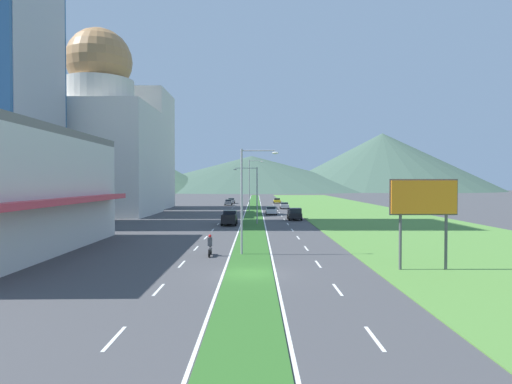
{
  "coord_description": "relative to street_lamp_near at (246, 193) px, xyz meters",
  "views": [
    {
      "loc": [
        0.45,
        -29.38,
        6.13
      ],
      "look_at": [
        0.37,
        51.34,
        4.33
      ],
      "focal_mm": 31.18,
      "sensor_mm": 36.0,
      "label": 1
    }
  ],
  "objects": [
    {
      "name": "car_3",
      "position": [
        3.7,
        46.46,
        -4.39
      ],
      "size": [
        2.03,
        4.61,
        1.54
      ],
      "rotation": [
        0.0,
        0.0,
        -1.57
      ],
      "color": "silver",
      "rests_on": "ground_plane"
    },
    {
      "name": "street_lamp_near",
      "position": [
        0.0,
        0.0,
        0.0
      ],
      "size": [
        3.19,
        0.28,
        8.93
      ],
      "color": "#99999E",
      "rests_on": "ground_plane"
    },
    {
      "name": "lane_dash_right_9",
      "position": [
        5.49,
        43.04,
        -5.18
      ],
      "size": [
        0.16,
        2.8,
        0.01
      ],
      "primitive_type": "cube",
      "color": "silver",
      "rests_on": "ground_plane"
    },
    {
      "name": "street_lamp_mid",
      "position": [
        0.55,
        27.45,
        -0.28
      ],
      "size": [
        3.52,
        0.5,
        8.33
      ],
      "color": "#99999E",
      "rests_on": "ground_plane"
    },
    {
      "name": "lane_dash_right_13",
      "position": [
        5.49,
        74.58,
        -5.18
      ],
      "size": [
        0.16,
        2.8,
        0.01
      ],
      "primitive_type": "cube",
      "color": "silver",
      "rests_on": "ground_plane"
    },
    {
      "name": "hill_far_right",
      "position": [
        93.54,
        288.8,
        15.79
      ],
      "size": [
        163.43,
        163.43,
        41.94
      ],
      "primitive_type": "cone",
      "color": "#3D5647",
      "rests_on": "ground_plane"
    },
    {
      "name": "lane_dash_left_4",
      "position": [
        -4.71,
        3.61,
        -5.18
      ],
      "size": [
        0.16,
        2.8,
        0.01
      ],
      "primitive_type": "cube",
      "color": "silver",
      "rests_on": "ground_plane"
    },
    {
      "name": "pickup_truck_1",
      "position": [
        -2.98,
        26.44,
        -4.2
      ],
      "size": [
        2.18,
        5.4,
        2.0
      ],
      "rotation": [
        0.0,
        0.0,
        1.57
      ],
      "color": "black",
      "rests_on": "ground_plane"
    },
    {
      "name": "car_0",
      "position": [
        -6.49,
        80.34,
        -4.4
      ],
      "size": [
        1.92,
        4.18,
        1.53
      ],
      "rotation": [
        0.0,
        0.0,
        1.57
      ],
      "color": "slate",
      "rests_on": "ground_plane"
    },
    {
      "name": "lane_dash_right_8",
      "position": [
        5.49,
        35.15,
        -5.18
      ],
      "size": [
        0.16,
        2.8,
        0.01
      ],
      "primitive_type": "cube",
      "color": "silver",
      "rests_on": "ground_plane"
    },
    {
      "name": "ground_plane",
      "position": [
        0.39,
        -7.93,
        -5.18
      ],
      "size": [
        600.0,
        600.0,
        0.0
      ],
      "primitive_type": "plane",
      "color": "#424244"
    },
    {
      "name": "hill_far_left",
      "position": [
        -86.8,
        242.49,
        11.19
      ],
      "size": [
        125.75,
        125.75,
        32.75
      ],
      "primitive_type": "cone",
      "color": "#47664C",
      "rests_on": "ground_plane"
    },
    {
      "name": "edge_line_median_right",
      "position": [
        2.14,
        52.07,
        -5.18
      ],
      "size": [
        0.16,
        240.0,
        0.01
      ],
      "primitive_type": "cube",
      "color": "silver",
      "rests_on": "ground_plane"
    },
    {
      "name": "lane_dash_left_7",
      "position": [
        -4.71,
        27.27,
        -5.18
      ],
      "size": [
        0.16,
        2.8,
        0.01
      ],
      "primitive_type": "cube",
      "color": "silver",
      "rests_on": "ground_plane"
    },
    {
      "name": "lane_dash_right_11",
      "position": [
        5.49,
        58.81,
        -5.18
      ],
      "size": [
        0.16,
        2.8,
        0.01
      ],
      "primitive_type": "cube",
      "color": "silver",
      "rests_on": "ground_plane"
    },
    {
      "name": "grass_verge_right",
      "position": [
        20.99,
        52.07,
        -5.15
      ],
      "size": [
        24.0,
        240.0,
        0.06
      ],
      "primitive_type": "cube",
      "color": "#518438",
      "rests_on": "ground_plane"
    },
    {
      "name": "lane_dash_left_6",
      "position": [
        -4.71,
        19.38,
        -5.18
      ],
      "size": [
        0.16,
        2.8,
        0.01
      ],
      "primitive_type": "cube",
      "color": "silver",
      "rests_on": "ground_plane"
    },
    {
      "name": "lane_dash_left_1",
      "position": [
        -4.71,
        -20.05,
        -5.18
      ],
      "size": [
        0.16,
        2.8,
        0.01
      ],
      "primitive_type": "cube",
      "color": "silver",
      "rests_on": "ground_plane"
    },
    {
      "name": "lane_dash_left_8",
      "position": [
        -4.71,
        35.15,
        -5.18
      ],
      "size": [
        0.16,
        2.8,
        0.01
      ],
      "primitive_type": "cube",
      "color": "silver",
      "rests_on": "ground_plane"
    },
    {
      "name": "edge_line_median_left",
      "position": [
        -1.36,
        52.07,
        -5.18
      ],
      "size": [
        0.16,
        240.0,
        0.01
      ],
      "primitive_type": "cube",
      "color": "silver",
      "rests_on": "ground_plane"
    },
    {
      "name": "lane_dash_left_5",
      "position": [
        -4.71,
        11.5,
        -5.18
      ],
      "size": [
        0.16,
        2.8,
        0.01
      ],
      "primitive_type": "cube",
      "color": "silver",
      "rests_on": "ground_plane"
    },
    {
      "name": "lane_dash_right_1",
      "position": [
        5.49,
        -20.05,
        -5.18
      ],
      "size": [
        0.16,
        2.8,
        0.01
      ],
      "primitive_type": "cube",
      "color": "silver",
      "rests_on": "ground_plane"
    },
    {
      "name": "billboard_roadside",
      "position": [
        12.45,
        -6.64,
        -0.42
      ],
      "size": [
        4.73,
        0.28,
        6.35
      ],
      "color": "#4C4C51",
      "rests_on": "ground_plane"
    },
    {
      "name": "lane_dash_left_14",
      "position": [
        -4.71,
        82.47,
        -5.18
      ],
      "size": [
        0.16,
        2.8,
        0.01
      ],
      "primitive_type": "cube",
      "color": "silver",
      "rests_on": "ground_plane"
    },
    {
      "name": "lane_dash_right_3",
      "position": [
        5.49,
        -4.27,
        -5.18
      ],
      "size": [
        0.16,
        2.8,
        0.01
      ],
      "primitive_type": "cube",
      "color": "silver",
      "rests_on": "ground_plane"
    },
    {
      "name": "lane_dash_left_12",
      "position": [
        -4.71,
        66.7,
        -5.18
      ],
      "size": [
        0.16,
        2.8,
        0.01
      ],
      "primitive_type": "cube",
      "color": "silver",
      "rests_on": "ground_plane"
    },
    {
      "name": "lane_dash_left_2",
      "position": [
        -4.71,
        -12.16,
        -5.18
      ],
      "size": [
        0.16,
        2.8,
        0.01
      ],
      "primitive_type": "cube",
      "color": "silver",
      "rests_on": "ground_plane"
    },
    {
      "name": "street_lamp_far",
      "position": [
        -0.27,
        54.96,
        0.91
      ],
      "size": [
        3.03,
        0.28,
        10.72
      ],
      "color": "#99999E",
      "rests_on": "ground_plane"
    },
    {
      "name": "lane_dash_left_9",
      "position": [
        -4.71,
        43.04,
        -5.18
      ],
      "size": [
        0.16,
        2.8,
        0.01
      ],
      "primitive_type": "cube",
      "color": "silver",
      "rests_on": "ground_plane"
    },
    {
      "name": "domed_building",
      "position": [
        -28.37,
        45.86,
        8.98
      ],
      "size": [
        19.66,
        19.66,
        34.68
      ],
      "color": "silver",
      "rests_on": "ground_plane"
    },
    {
      "name": "pickup_truck_0",
      "position": [
        7.1,
        34.5,
        -4.2
      ],
      "size": [
        2.18,
        5.4,
        2.0
      ],
      "rotation": [
        0.0,
        0.0,
        -1.57
      ],
      "color": "black",
      "rests_on": "ground_plane"
    },
    {
      "name": "lane_dash_left_13",
      "position": [
        -4.71,
        74.58,
        -5.18
      ],
      "size": [
        0.16,
        2.8,
        0.01
      ],
      "primitive_type": "cube",
      "color": "silver",
      "rests_on": "ground_plane"
    },
    {
      "name": "lane_dash_right_6",
      "position": [
        5.49,
        19.38,
        -5.18
      ],
      "size": [
        0.16,
        2.8,
        0.01
      ],
      "primitive_type": "cube",
      "color": "silver",
      "rests_on": "ground_plane"
    },
    {
      "name": "lane_dash_left_3",
      "position": [
        -4.71,
        -4.27,
        -5.18
      ],
      "size": [
        0.16,
        2.8,
        0.01
      ],
      "primitive_type": "cube",
      "color": "silver",
      "rests_on": "ground_plane"
    },
    {
      "name": "car_4",
      "position": [
        7.37,
        64.85,
        -4.42
      ],
      "size": [
        1.98,
        4.49,
        1.46
      ],
      "rotation": [
        0.0,
        0.0,
        -1.57
      ],
      "color": "#B2B2B7",
      "rests_on": "ground_plane"
    },
    {
      "name": "lane_dash_left_11",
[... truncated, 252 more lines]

